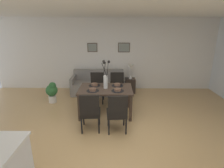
% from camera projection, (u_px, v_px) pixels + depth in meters
% --- Properties ---
extents(ground_plane, '(9.00, 9.00, 0.00)m').
position_uv_depth(ground_plane, '(117.00, 136.00, 3.94)').
color(ground_plane, tan).
extents(back_wall_panel, '(9.00, 0.10, 2.60)m').
position_uv_depth(back_wall_panel, '(116.00, 55.00, 6.64)').
color(back_wall_panel, silver).
rests_on(back_wall_panel, ground).
extents(ceiling_panel, '(9.00, 7.20, 0.08)m').
position_uv_depth(ceiling_panel, '(117.00, 8.00, 3.52)').
color(ceiling_panel, white).
extents(dining_table, '(1.40, 0.93, 0.74)m').
position_uv_depth(dining_table, '(106.00, 91.00, 4.75)').
color(dining_table, '#3D2D23').
rests_on(dining_table, ground).
extents(dining_chair_near_left, '(0.46, 0.46, 0.92)m').
position_uv_depth(dining_chair_near_left, '(90.00, 111.00, 3.97)').
color(dining_chair_near_left, black).
rests_on(dining_chair_near_left, ground).
extents(dining_chair_near_right, '(0.45, 0.45, 0.92)m').
position_uv_depth(dining_chair_near_right, '(97.00, 86.00, 5.64)').
color(dining_chair_near_right, black).
rests_on(dining_chair_near_right, ground).
extents(dining_chair_far_left, '(0.47, 0.47, 0.92)m').
position_uv_depth(dining_chair_far_left, '(117.00, 111.00, 3.94)').
color(dining_chair_far_left, black).
rests_on(dining_chair_far_left, ground).
extents(dining_chair_far_right, '(0.46, 0.46, 0.92)m').
position_uv_depth(dining_chair_far_right, '(117.00, 86.00, 5.63)').
color(dining_chair_far_right, black).
rests_on(dining_chair_far_right, ground).
extents(centerpiece_vase, '(0.21, 0.23, 0.73)m').
position_uv_depth(centerpiece_vase, '(106.00, 78.00, 4.64)').
color(centerpiece_vase, silver).
rests_on(centerpiece_vase, dining_table).
extents(placemat_near_left, '(0.32, 0.32, 0.01)m').
position_uv_depth(placemat_near_left, '(93.00, 91.00, 4.53)').
color(placemat_near_left, black).
rests_on(placemat_near_left, dining_table).
extents(bowl_near_left, '(0.17, 0.17, 0.07)m').
position_uv_depth(bowl_near_left, '(93.00, 89.00, 4.52)').
color(bowl_near_left, brown).
rests_on(bowl_near_left, dining_table).
extents(placemat_near_right, '(0.32, 0.32, 0.01)m').
position_uv_depth(placemat_near_right, '(95.00, 86.00, 4.93)').
color(placemat_near_right, black).
rests_on(placemat_near_right, dining_table).
extents(bowl_near_right, '(0.17, 0.17, 0.07)m').
position_uv_depth(bowl_near_right, '(95.00, 84.00, 4.92)').
color(bowl_near_right, brown).
rests_on(bowl_near_right, dining_table).
extents(placemat_far_left, '(0.32, 0.32, 0.01)m').
position_uv_depth(placemat_far_left, '(118.00, 91.00, 4.52)').
color(placemat_far_left, black).
rests_on(placemat_far_left, dining_table).
extents(bowl_far_left, '(0.17, 0.17, 0.07)m').
position_uv_depth(bowl_far_left, '(118.00, 89.00, 4.51)').
color(bowl_far_left, brown).
rests_on(bowl_far_left, dining_table).
extents(placemat_far_right, '(0.32, 0.32, 0.01)m').
position_uv_depth(placemat_far_right, '(117.00, 86.00, 4.92)').
color(placemat_far_right, black).
rests_on(placemat_far_right, dining_table).
extents(bowl_far_right, '(0.17, 0.17, 0.07)m').
position_uv_depth(bowl_far_right, '(117.00, 84.00, 4.91)').
color(bowl_far_right, brown).
rests_on(bowl_far_right, dining_table).
extents(sofa, '(1.82, 0.84, 0.80)m').
position_uv_depth(sofa, '(98.00, 85.00, 6.44)').
color(sofa, gray).
rests_on(sofa, ground).
extents(side_table, '(0.36, 0.36, 0.52)m').
position_uv_depth(side_table, '(130.00, 86.00, 6.46)').
color(side_table, black).
rests_on(side_table, ground).
extents(table_lamp, '(0.22, 0.22, 0.51)m').
position_uv_depth(table_lamp, '(131.00, 69.00, 6.27)').
color(table_lamp, beige).
rests_on(table_lamp, side_table).
extents(framed_picture_left, '(0.36, 0.03, 0.32)m').
position_uv_depth(framed_picture_left, '(92.00, 47.00, 6.50)').
color(framed_picture_left, '#473828').
extents(framed_picture_center, '(0.43, 0.03, 0.34)m').
position_uv_depth(framed_picture_center, '(124.00, 48.00, 6.49)').
color(framed_picture_center, '#473828').
extents(potted_plant, '(0.36, 0.36, 0.67)m').
position_uv_depth(potted_plant, '(52.00, 91.00, 5.58)').
color(potted_plant, silver).
rests_on(potted_plant, ground).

